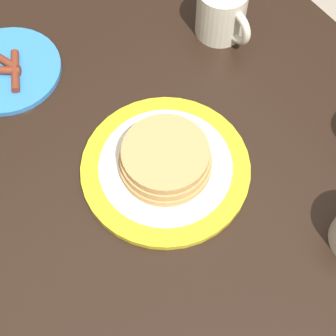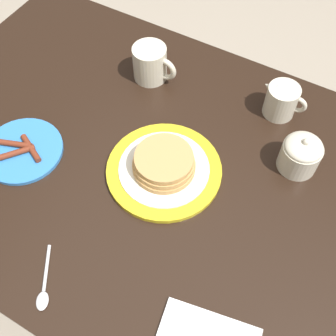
# 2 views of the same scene
# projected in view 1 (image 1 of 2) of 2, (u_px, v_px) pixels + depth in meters

# --- Properties ---
(ground_plane) EXTENTS (8.00, 8.00, 0.00)m
(ground_plane) POSITION_uv_depth(u_px,v_px,m) (177.00, 305.00, 1.43)
(ground_plane) COLOR gray
(dining_table) EXTENTS (1.45, 0.86, 0.74)m
(dining_table) POSITION_uv_depth(u_px,v_px,m) (183.00, 218.00, 0.89)
(dining_table) COLOR black
(dining_table) RESTS_ON ground_plane
(pancake_plate) EXTENTS (0.26, 0.26, 0.06)m
(pancake_plate) POSITION_uv_depth(u_px,v_px,m) (165.00, 164.00, 0.78)
(pancake_plate) COLOR gold
(pancake_plate) RESTS_ON dining_table
(side_plate_bacon) EXTENTS (0.19, 0.19, 0.02)m
(side_plate_bacon) POSITION_uv_depth(u_px,v_px,m) (6.00, 69.00, 0.89)
(side_plate_bacon) COLOR #337AC6
(side_plate_bacon) RESTS_ON dining_table
(coffee_mug) EXTENTS (0.12, 0.09, 0.09)m
(coffee_mug) POSITION_uv_depth(u_px,v_px,m) (222.00, 12.00, 0.90)
(coffee_mug) COLOR beige
(coffee_mug) RESTS_ON dining_table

